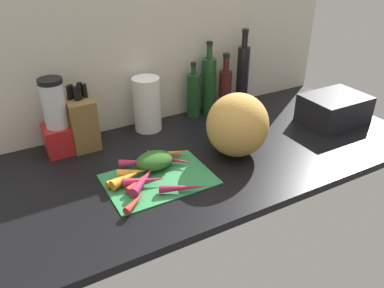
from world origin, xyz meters
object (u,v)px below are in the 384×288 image
Objects in this scene: bottle_1 at (209,85)px; carrot_1 at (184,188)px; carrot_2 at (128,175)px; blender_appliance at (57,122)px; carrot_11 at (170,154)px; carrot_6 at (142,179)px; carrot_0 at (170,159)px; carrot_5 at (135,201)px; knife_block at (81,121)px; bottle_3 at (242,76)px; carrot_4 at (132,172)px; winter_squash at (237,125)px; carrot_10 at (142,163)px; cutting_board at (159,179)px; carrot_9 at (144,179)px; bottle_2 at (225,88)px; carrot_3 at (169,153)px; carrot_8 at (145,181)px; bottle_0 at (193,95)px; paper_towel_roll at (147,104)px; carrot_7 at (128,178)px; dish_rack at (334,109)px.

carrot_1 is at bearing -128.29° from bottle_1.
blender_appliance is (-15.69, 31.99, 11.01)cm from carrot_2.
carrot_6 is at bearing -146.36° from carrot_11.
carrot_5 is (-20.62, -16.81, -0.45)cm from carrot_0.
bottle_3 reaches higher than knife_block.
carrot_4 is 5.14cm from carrot_6.
winter_squash is 0.65× the size of bottle_3.
carrot_10 is 0.44× the size of bottle_3.
cutting_board is at bearing -55.77° from blender_appliance.
winter_squash is at bearing -105.47° from bottle_1.
carrot_9 is at bearing -73.52° from carrot_4.
bottle_2 reaches higher than carrot_4.
blender_appliance is at bearing 124.23° from cutting_board.
carrot_11 is (11.93, 1.29, -0.52)cm from carrot_10.
carrot_3 is 1.03× the size of carrot_8.
carrot_8 reaches higher than carrot_11.
carrot_11 is at bearing 17.74° from carrot_4.
carrot_2 is 59.03cm from bottle_0.
blender_appliance reaches higher than paper_towel_roll.
bottle_2 is (8.23, -1.64, -2.78)cm from bottle_1.
bottle_0 is at bearing 43.07° from carrot_6.
bottle_3 reaches higher than bottle_0.
bottle_0 is at bearing 47.89° from cutting_board.
bottle_3 is (78.86, 0.86, 5.41)cm from knife_block.
carrot_10 is 0.64× the size of knife_block.
cutting_board is at bearing -132.11° from bottle_0.
winter_squash is at bearing 4.99° from carrot_8.
cutting_board is 2.16× the size of carrot_0.
bottle_0 is at bearing 4.89° from paper_towel_roll.
carrot_11 is at bearing 49.10° from cutting_board.
carrot_7 is at bearing -136.66° from carrot_4.
bottle_0 reaches higher than paper_towel_roll.
dish_rack reaches higher than carrot_4.
bottle_0 is (32.88, 51.94, 8.54)cm from carrot_1.
carrot_10 reaches higher than carrot_6.
bottle_2 is at bearing 36.82° from carrot_5.
carrot_4 is 0.41× the size of bottle_0.
knife_block is (-10.09, 39.40, 8.31)cm from carrot_8.
paper_towel_roll reaches higher than carrot_10.
paper_towel_roll is at bearing 156.31° from dish_rack.
dish_rack is at bearing -4.67° from carrot_3.
winter_squash is (36.69, -7.66, 9.96)cm from carrot_10.
winter_squash is at bearing -19.99° from carrot_3.
carrot_7 reaches higher than carrot_1.
carrot_0 is (7.77, 6.61, 2.15)cm from cutting_board.
bottle_3 is at bearing 30.41° from carrot_0.
carrot_7 is 0.39× the size of bottle_1.
bottle_3 is at bearing 0.38° from paper_towel_roll.
carrot_3 is 21.53cm from carrot_7.
carrot_4 is 7.15cm from carrot_8.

